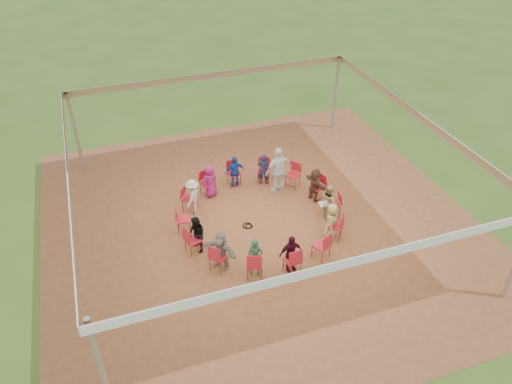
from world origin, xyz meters
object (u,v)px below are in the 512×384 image
object	(u,v)px
chair_5	(208,183)
person_seated_7	(221,250)
chair_1	(317,187)
person_seated_10	(332,221)
person_seated_5	(193,196)
person_seated_9	(291,253)
person_seated_6	(197,235)
chair_4	(234,173)
cable_coil	(248,226)
chair_9	(219,257)
person_seated_2	(264,169)
chair_12	(321,246)
laptop	(325,203)
chair_0	(333,204)
chair_7	(184,219)
chair_3	(264,171)
person_seated_0	(330,201)
chair_6	(190,199)
person_seated_1	(315,185)
chair_8	(193,240)
person_seated_8	(255,257)
person_seated_4	(210,181)
standing_person	(279,170)
chair_2	(293,175)
person_seated_3	(235,172)
chair_11	(292,260)
chair_13	(335,225)
chair_10	(255,264)

from	to	relation	value
chair_5	person_seated_7	bearing A→B (deg)	52.63
chair_1	person_seated_10	xyz separation A→B (m)	(-0.45, -1.92, 0.14)
person_seated_5	person_seated_9	xyz separation A→B (m)	(1.90, -3.51, 0.00)
person_seated_6	chair_4	bearing A→B (deg)	129.78
chair_1	cable_coil	world-z (taller)	chair_1
chair_1	chair_9	distance (m)	4.55
person_seated_2	cable_coil	size ratio (longest dim) A/B	3.30
person_seated_7	person_seated_9	bearing A→B (deg)	25.71
chair_12	laptop	world-z (taller)	chair_12
chair_0	chair_7	distance (m)	4.67
chair_3	person_seated_0	xyz separation A→B (m)	(1.27, -2.54, 0.14)
person_seated_6	person_seated_9	distance (m)	2.76
chair_6	person_seated_7	world-z (taller)	person_seated_7
chair_6	person_seated_1	size ratio (longest dim) A/B	0.77
chair_8	person_seated_7	distance (m)	1.03
chair_8	cable_coil	size ratio (longest dim) A/B	2.54
person_seated_8	chair_1	bearing A→B (deg)	63.56
chair_8	chair_9	bearing A→B (deg)	12.86
person_seated_4	person_seated_8	world-z (taller)	same
chair_5	person_seated_2	world-z (taller)	person_seated_2
chair_4	chair_7	size ratio (longest dim) A/B	1.00
person_seated_1	person_seated_6	world-z (taller)	same
chair_12	standing_person	size ratio (longest dim) A/B	0.53
chair_2	chair_8	bearing A→B (deg)	77.14
person_seated_5	person_seated_8	bearing A→B (deg)	51.43
chair_5	cable_coil	distance (m)	2.24
person_seated_1	person_seated_10	distance (m)	1.92
person_seated_3	person_seated_9	xyz separation A→B (m)	(0.22, -4.42, 0.00)
chair_9	standing_person	size ratio (longest dim) A/B	0.53
chair_0	chair_12	xyz separation A→B (m)	(-1.18, -1.64, 0.00)
chair_11	person_seated_5	world-z (taller)	person_seated_5
chair_6	chair_12	bearing A→B (deg)	77.14
chair_5	person_seated_1	world-z (taller)	person_seated_1
chair_1	chair_12	distance (m)	2.91
chair_3	person_seated_0	bearing A→B (deg)	139.53
cable_coil	chair_7	bearing A→B (deg)	166.96
chair_1	chair_13	world-z (taller)	same
cable_coil	chair_6	bearing A→B (deg)	136.91
chair_0	chair_9	world-z (taller)	same
chair_6	standing_person	size ratio (longest dim) A/B	0.53
chair_4	person_seated_10	distance (m)	4.10
chair_11	person_seated_1	distance (m)	3.56
chair_4	person_seated_9	xyz separation A→B (m)	(0.22, -4.54, 0.14)
chair_12	person_seated_7	distance (m)	2.84
chair_6	chair_9	bearing A→B (deg)	38.57
chair_5	cable_coil	bearing A→B (deg)	80.38
chair_0	chair_10	size ratio (longest dim) A/B	1.00
laptop	person_seated_9	bearing A→B (deg)	144.18
chair_4	cable_coil	distance (m)	2.42
chair_8	chair_11	distance (m)	2.91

